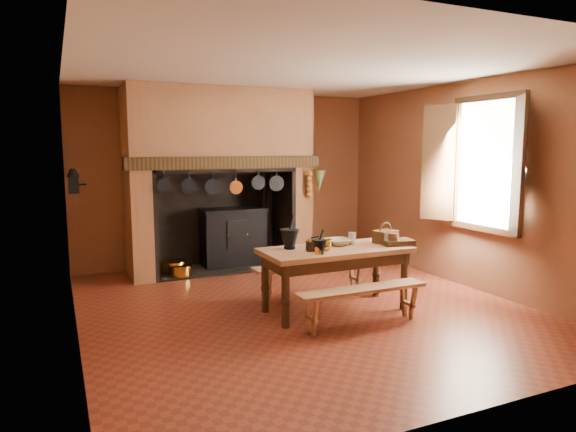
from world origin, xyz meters
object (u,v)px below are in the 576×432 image
object	(u,v)px
bench_front	(362,297)
coffee_grinder	(311,245)
wicker_basket	(385,236)
work_table	(336,258)
iron_range	(233,236)
mixing_bowl	(338,242)

from	to	relation	value
bench_front	coffee_grinder	world-z (taller)	coffee_grinder
wicker_basket	coffee_grinder	bearing A→B (deg)	169.75
work_table	bench_front	size ratio (longest dim) A/B	1.15
iron_range	wicker_basket	xyz separation A→B (m)	(1.06, -2.70, 0.35)
coffee_grinder	mixing_bowl	xyz separation A→B (m)	(0.45, 0.19, -0.03)
work_table	mixing_bowl	bearing A→B (deg)	51.88
iron_range	coffee_grinder	size ratio (longest dim) A/B	9.45
iron_range	mixing_bowl	distance (m)	2.64
iron_range	work_table	bearing A→B (deg)	-82.77
iron_range	coffee_grinder	bearing A→B (deg)	-89.84
work_table	mixing_bowl	size ratio (longest dim) A/B	5.75
bench_front	mixing_bowl	size ratio (longest dim) A/B	4.98
bench_front	coffee_grinder	xyz separation A→B (m)	(-0.34, 0.53, 0.50)
bench_front	coffee_grinder	bearing A→B (deg)	122.34
wicker_basket	work_table	bearing A→B (deg)	168.22
coffee_grinder	work_table	bearing A→B (deg)	22.47
bench_front	iron_range	bearing A→B (deg)	95.98
work_table	wicker_basket	size ratio (longest dim) A/B	5.60
bench_front	mixing_bowl	distance (m)	0.87
work_table	bench_front	distance (m)	0.66
mixing_bowl	iron_range	bearing A→B (deg)	100.10
work_table	wicker_basket	xyz separation A→B (m)	(0.71, 0.03, 0.20)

